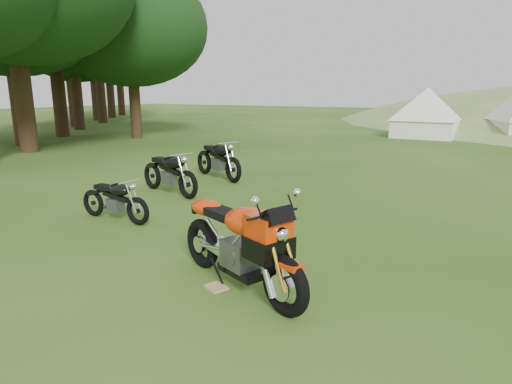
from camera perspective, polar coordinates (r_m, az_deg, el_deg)
The scene contains 8 objects.
ground at distance 6.42m, azimuth 0.35°, elevation -8.67°, with size 120.00×120.00×0.00m, color #21430E.
treeline at distance 30.68m, azimuth -17.94°, elevation 8.15°, with size 28.00×32.00×14.00m, color black, non-canonical shape.
sport_motorcycle at distance 5.23m, azimuth -2.34°, elevation -5.87°, with size 2.28×0.57×1.37m, color red, non-canonical shape.
plywood_board at distance 5.50m, azimuth -5.31°, elevation -12.50°, with size 0.27×0.22×0.02m, color tan.
vintage_moto_a at distance 8.48m, azimuth -18.39°, elevation -0.81°, with size 1.65×0.38×0.87m, color black, non-canonical shape.
vintage_moto_b at distance 10.37m, azimuth -11.53°, elevation 2.70°, with size 2.07×0.48×1.09m, color black, non-canonical shape.
vintage_moto_c at distance 12.06m, azimuth -5.11°, elevation 4.52°, with size 2.18×0.50×1.15m, color black, non-canonical shape.
tent_left at distance 24.83m, azimuth 21.76°, elevation 9.83°, with size 3.03×3.03×2.62m, color white, non-canonical shape.
Camera 1 is at (3.04, -5.12, 2.40)m, focal length 30.00 mm.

